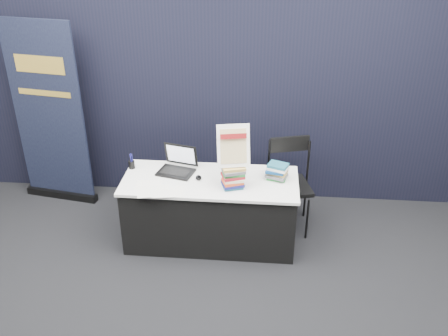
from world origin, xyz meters
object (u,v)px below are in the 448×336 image
book_stack_tall (233,177)px  display_table (211,210)px  pullup_banner (51,125)px  stacking_chair (288,181)px  laptop (176,166)px  book_stack_short (277,171)px  info_sign (233,146)px

book_stack_tall → display_table: bearing=152.8°
book_stack_tall → pullup_banner: size_ratio=0.11×
display_table → stacking_chair: 0.92m
laptop → stacking_chair: laptop is taller
display_table → laptop: (-0.37, 0.16, 0.44)m
laptop → stacking_chair: (1.19, 0.22, -0.25)m
display_table → book_stack_tall: (0.24, -0.12, 0.49)m
display_table → book_stack_short: size_ratio=7.72×
laptop → book_stack_tall: bearing=-10.3°
info_sign → stacking_chair: (0.57, 0.47, -0.62)m
display_table → stacking_chair: size_ratio=1.78×
book_stack_tall → book_stack_short: (0.43, 0.21, -0.03)m
book_stack_short → stacking_chair: 0.42m
display_table → book_stack_short: book_stack_short is taller
laptop → book_stack_short: size_ratio=1.77×
laptop → stacking_chair: size_ratio=0.41×
display_table → book_stack_short: (0.67, 0.08, 0.46)m
laptop → pullup_banner: pullup_banner is taller
display_table → stacking_chair: bearing=24.7°
display_table → stacking_chair: stacking_chair is taller
display_table → book_stack_short: bearing=7.0°
laptop → book_stack_short: bearing=10.2°
book_stack_tall → stacking_chair: (0.57, 0.50, -0.30)m
info_sign → laptop: bearing=146.4°
pullup_banner → stacking_chair: size_ratio=2.16×
pullup_banner → stacking_chair: pullup_banner is taller
stacking_chair → book_stack_short: bearing=-130.4°
laptop → book_stack_short: laptop is taller
book_stack_short → stacking_chair: (0.14, 0.29, -0.27)m
book_stack_tall → pullup_banner: pullup_banner is taller
stacking_chair → display_table: bearing=-170.1°
book_stack_short → stacking_chair: size_ratio=0.23×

